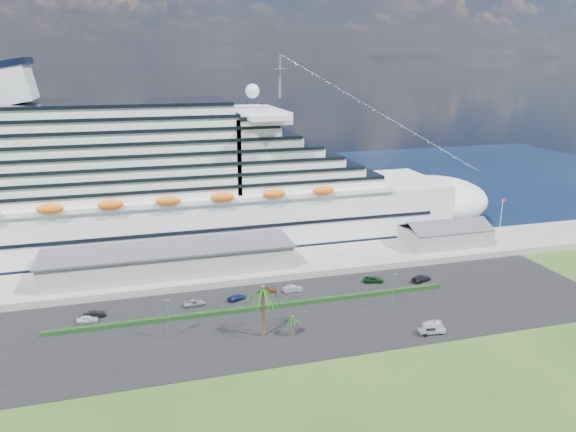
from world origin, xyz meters
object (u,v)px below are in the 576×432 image
object	(u,v)px
pickup_truck	(431,329)
parked_car_3	(237,297)
boat_trailer	(434,323)
cruise_ship	(173,191)

from	to	relation	value
pickup_truck	parked_car_3	bearing A→B (deg)	141.90
boat_trailer	pickup_truck	bearing A→B (deg)	-131.57
cruise_ship	parked_car_3	bearing A→B (deg)	-76.79
cruise_ship	pickup_truck	world-z (taller)	cruise_ship
parked_car_3	boat_trailer	size ratio (longest dim) A/B	0.75
cruise_ship	boat_trailer	size ratio (longest dim) A/B	31.70
cruise_ship	boat_trailer	bearing A→B (deg)	-55.60
parked_car_3	boat_trailer	distance (m)	43.31
parked_car_3	boat_trailer	xyz separation A→B (m)	(35.66, -24.56, 0.45)
cruise_ship	pickup_truck	xyz separation A→B (m)	(43.72, -68.45, -15.56)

